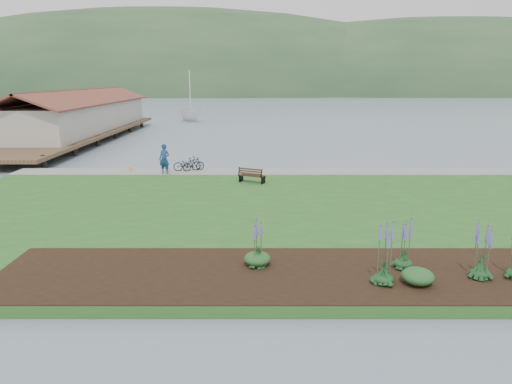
{
  "coord_description": "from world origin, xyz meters",
  "views": [
    {
      "loc": [
        -0.57,
        -23.55,
        6.57
      ],
      "look_at": [
        -0.59,
        -2.42,
        1.3
      ],
      "focal_mm": 32.0,
      "sensor_mm": 36.0,
      "label": 1
    }
  ],
  "objects_px": {
    "bicycle_a": "(187,164)",
    "sailboat": "(191,121)",
    "park_bench": "(251,175)",
    "person": "(164,157)"
  },
  "relations": [
    {
      "from": "park_bench",
      "to": "bicycle_a",
      "type": "height_order",
      "value": "bicycle_a"
    },
    {
      "from": "bicycle_a",
      "to": "sailboat",
      "type": "distance_m",
      "value": 41.83
    },
    {
      "from": "bicycle_a",
      "to": "sailboat",
      "type": "xyz_separation_m",
      "value": [
        -5.53,
        41.45,
        -0.89
      ]
    },
    {
      "from": "bicycle_a",
      "to": "person",
      "type": "bearing_deg",
      "value": 115.97
    },
    {
      "from": "park_bench",
      "to": "sailboat",
      "type": "height_order",
      "value": "sailboat"
    },
    {
      "from": "person",
      "to": "park_bench",
      "type": "bearing_deg",
      "value": -6.63
    },
    {
      "from": "sailboat",
      "to": "bicycle_a",
      "type": "bearing_deg",
      "value": -120.43
    },
    {
      "from": "person",
      "to": "sailboat",
      "type": "xyz_separation_m",
      "value": [
        -4.23,
        42.56,
        -1.58
      ]
    },
    {
      "from": "bicycle_a",
      "to": "park_bench",
      "type": "bearing_deg",
      "value": -144.11
    },
    {
      "from": "person",
      "to": "bicycle_a",
      "type": "height_order",
      "value": "person"
    }
  ]
}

